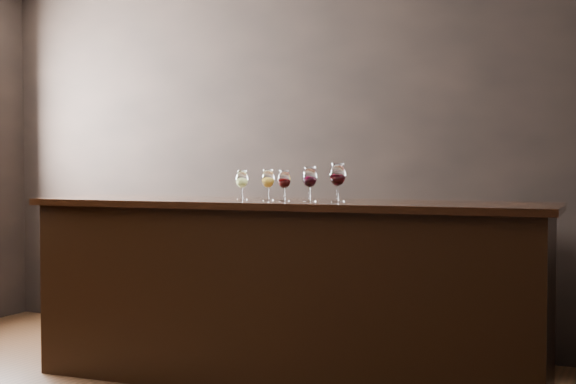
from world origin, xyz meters
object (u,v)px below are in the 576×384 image
at_px(glass_red_c, 338,176).
at_px(back_bar_shelf, 286,281).
at_px(glass_white, 242,180).
at_px(glass_amber, 268,179).
at_px(bar_counter, 284,296).
at_px(glass_red_b, 310,178).
at_px(glass_red_a, 284,180).

bearing_deg(glass_red_c, back_bar_shelf, 129.75).
bearing_deg(glass_white, glass_amber, 4.28).
bearing_deg(glass_red_c, glass_amber, -178.10).
xyz_separation_m(bar_counter, glass_red_b, (0.18, -0.03, 0.70)).
bearing_deg(glass_red_b, glass_amber, 171.43).
xyz_separation_m(bar_counter, glass_red_a, (0.02, -0.03, 0.68)).
distance_m(back_bar_shelf, glass_red_a, 1.29).
bearing_deg(glass_amber, glass_white, -175.72).
bearing_deg(glass_red_b, back_bar_shelf, 122.06).
xyz_separation_m(glass_red_a, glass_red_c, (0.31, 0.06, 0.03)).
distance_m(back_bar_shelf, glass_red_c, 1.40).
distance_m(glass_red_b, glass_red_c, 0.16).
xyz_separation_m(bar_counter, glass_white, (-0.28, 0.01, 0.68)).
bearing_deg(back_bar_shelf, glass_amber, -71.14).
height_order(back_bar_shelf, glass_amber, glass_amber).
distance_m(glass_white, glass_red_b, 0.46).
bearing_deg(bar_counter, glass_white, 175.94).
bearing_deg(glass_white, glass_red_a, -6.61).
height_order(glass_white, glass_red_b, glass_red_b).
bearing_deg(glass_amber, bar_counter, -9.05).
height_order(glass_red_a, glass_red_b, glass_red_b).
relative_size(glass_white, glass_red_b, 0.88).
distance_m(bar_counter, glass_red_b, 0.72).
bearing_deg(glass_red_b, bar_counter, 171.74).
height_order(bar_counter, glass_white, glass_white).
xyz_separation_m(glass_amber, glass_red_a, (0.13, -0.05, -0.00)).
xyz_separation_m(bar_counter, back_bar_shelf, (-0.42, 0.93, -0.06)).
height_order(glass_amber, glass_red_c, glass_red_c).
relative_size(bar_counter, glass_red_b, 15.06).
relative_size(glass_amber, glass_red_c, 0.84).
xyz_separation_m(back_bar_shelf, glass_red_c, (0.75, -0.90, 0.76)).
bearing_deg(glass_red_a, glass_red_c, 11.29).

